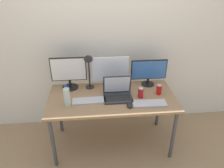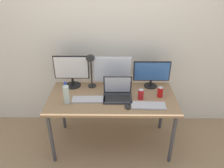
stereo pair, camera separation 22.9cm
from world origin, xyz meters
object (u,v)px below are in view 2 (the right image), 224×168
Objects in this scene: desk_lamp at (91,64)px; soda_can_by_laptop at (141,94)px; monitor_right at (152,73)px; soda_can_near_keyboard at (160,92)px; work_desk at (112,101)px; keyboard_aux at (89,99)px; water_bottle at (66,94)px; monitor_left at (72,70)px; keyboard_main at (148,106)px; monitor_center at (112,71)px; mouse_by_keyboard at (128,106)px; laptop_silver at (118,93)px.

soda_can_by_laptop is at bearing -23.02° from desk_lamp.
monitor_right reaches higher than soda_can_near_keyboard.
desk_lamp is (-0.27, 0.22, 0.41)m from work_desk.
keyboard_aux is 3.09× the size of soda_can_by_laptop.
soda_can_near_keyboard is (1.10, 0.15, -0.06)m from water_bottle.
monitor_left is 0.28m from desk_lamp.
soda_can_by_laptop reaches higher than keyboard_main.
water_bottle reaches higher than soda_can_near_keyboard.
keyboard_aux is at bearing -128.93° from monitor_center.
desk_lamp is (0.26, 0.35, 0.22)m from water_bottle.
keyboard_main and keyboard_aux have the same top height.
soda_can_by_laptop reaches higher than work_desk.
mouse_by_keyboard reaches higher than keyboard_aux.
monitor_center reaches higher than water_bottle.
mouse_by_keyboard is at bearing -131.93° from soda_can_by_laptop.
keyboard_main is 0.28m from soda_can_near_keyboard.
laptop_silver is 2.71× the size of soda_can_near_keyboard.
keyboard_main is at bearing -48.64° from monitor_center.
keyboard_main is 3.09× the size of soda_can_by_laptop.
keyboard_main is 3.09× the size of soda_can_near_keyboard.
keyboard_main is 0.24m from mouse_by_keyboard.
monitor_right is 0.54m from laptop_silver.
monitor_right is (1.03, -0.01, -0.03)m from monitor_left.
water_bottle is at bearing -142.27° from monitor_center.
mouse_by_keyboard reaches higher than work_desk.
soda_can_by_laptop is at bearing 6.15° from water_bottle.
keyboard_aux is at bearing -55.30° from monitor_left.
work_desk is 0.60m from soda_can_near_keyboard.
water_bottle is at bearing -167.87° from laptop_silver.
work_desk is at bearing 173.67° from soda_can_by_laptop.
monitor_left reaches higher than soda_can_by_laptop.
soda_can_by_laptop is 0.72m from desk_lamp.
keyboard_aux reaches higher than work_desk.
soda_can_by_laptop is at bearing 1.92° from keyboard_aux.
work_desk is 0.57m from water_bottle.
soda_can_near_keyboard reaches higher than work_desk.
desk_lamp is at bearing 145.88° from laptop_silver.
mouse_by_keyboard is 0.25m from soda_can_by_laptop.
water_bottle is at bearing -172.40° from soda_can_near_keyboard.
desk_lamp is at bearing 135.11° from mouse_by_keyboard.
desk_lamp reaches higher than water_bottle.
desk_lamp is at bearing 156.98° from soda_can_by_laptop.
keyboard_aux is 0.63m from soda_can_by_laptop.
monitor_right reaches higher than mouse_by_keyboard.
monitor_right reaches higher than work_desk.
mouse_by_keyboard is (0.70, -0.50, -0.21)m from monitor_left.
monitor_right is 0.51m from keyboard_main.
laptop_silver reaches higher than keyboard_aux.
soda_can_near_keyboard is at bearing -13.56° from desk_lamp.
monitor_right is 1.38× the size of laptop_silver.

